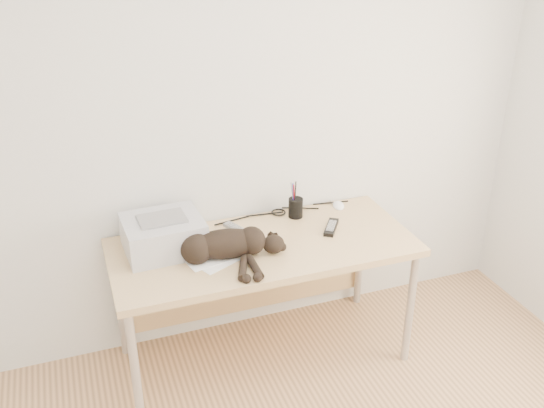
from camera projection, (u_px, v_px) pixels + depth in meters
name	position (u px, v px, depth m)	size (l,w,h in m)	color
wall_back	(241.00, 122.00, 3.25)	(3.50, 3.50, 0.00)	silver
desk	(258.00, 258.00, 3.32)	(1.60, 0.70, 0.74)	tan
printer	(163.00, 234.00, 3.10)	(0.41, 0.35, 0.19)	#B5B5BA
papers	(217.00, 254.00, 3.09)	(0.41, 0.34, 0.01)	white
cat	(222.00, 246.00, 3.03)	(0.71, 0.38, 0.16)	black
mug	(189.00, 222.00, 3.30)	(0.11, 0.11, 0.10)	white
pen_cup	(296.00, 207.00, 3.45)	(0.08, 0.08, 0.21)	black
remote_grey	(236.00, 229.00, 3.32)	(0.05, 0.17, 0.02)	gray
remote_black	(331.00, 227.00, 3.33)	(0.05, 0.19, 0.02)	black
mouse	(339.00, 204.00, 3.58)	(0.07, 0.11, 0.04)	white
cable_tangle	(246.00, 218.00, 3.45)	(1.36, 0.09, 0.01)	black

